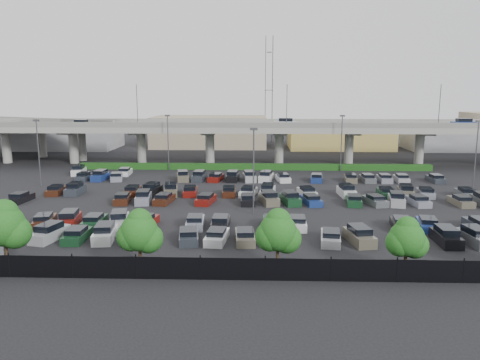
% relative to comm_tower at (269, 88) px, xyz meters
% --- Properties ---
extents(ground, '(280.00, 280.00, 0.00)m').
position_rel_comm_tower_xyz_m(ground, '(-4.00, -74.00, -15.61)').
color(ground, black).
extents(overpass, '(150.00, 13.00, 15.80)m').
position_rel_comm_tower_xyz_m(overpass, '(-4.17, -42.04, -8.64)').
color(overpass, gray).
rests_on(overpass, ground).
extents(on_ramp, '(50.93, 30.13, 8.80)m').
position_rel_comm_tower_xyz_m(on_ramp, '(-56.10, -30.95, -8.76)').
color(on_ramp, gray).
rests_on(on_ramp, ground).
extents(hedge, '(66.00, 1.60, 1.10)m').
position_rel_comm_tower_xyz_m(hedge, '(-4.00, -49.00, -15.06)').
color(hedge, '#183F12').
rests_on(hedge, ground).
extents(fence, '(70.00, 0.10, 2.00)m').
position_rel_comm_tower_xyz_m(fence, '(-4.05, -102.00, -14.71)').
color(fence, black).
rests_on(fence, ground).
extents(tree_row, '(65.07, 3.66, 5.94)m').
position_rel_comm_tower_xyz_m(tree_row, '(-3.30, -100.53, -12.09)').
color(tree_row, '#332316').
rests_on(tree_row, ground).
extents(parked_cars, '(62.90, 41.66, 1.67)m').
position_rel_comm_tower_xyz_m(parked_cars, '(-5.05, -77.61, -14.99)').
color(parked_cars, '#55595D').
rests_on(parked_cars, ground).
extents(light_poles, '(66.90, 48.38, 10.30)m').
position_rel_comm_tower_xyz_m(light_poles, '(-8.12, -72.00, -9.37)').
color(light_poles, '#46464A').
rests_on(light_poles, ground).
extents(distant_buildings, '(138.00, 24.00, 9.00)m').
position_rel_comm_tower_xyz_m(distant_buildings, '(8.38, -12.19, -11.87)').
color(distant_buildings, gray).
rests_on(distant_buildings, ground).
extents(comm_tower, '(2.40, 2.40, 30.00)m').
position_rel_comm_tower_xyz_m(comm_tower, '(0.00, 0.00, 0.00)').
color(comm_tower, '#46464A').
rests_on(comm_tower, ground).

